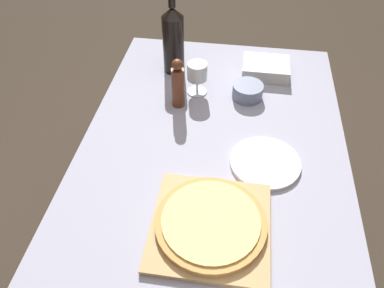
{
  "coord_description": "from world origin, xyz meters",
  "views": [
    {
      "loc": [
        0.06,
        -0.85,
        1.7
      ],
      "look_at": [
        -0.06,
        -0.0,
        0.83
      ],
      "focal_mm": 35.0,
      "sensor_mm": 36.0,
      "label": 1
    }
  ],
  "objects_px": {
    "wine_bottle": "(173,40)",
    "pepper_mill": "(178,84)",
    "wine_glass": "(197,73)",
    "small_bowl": "(248,91)",
    "pizza": "(211,222)"
  },
  "relations": [
    {
      "from": "wine_glass",
      "to": "small_bowl",
      "type": "height_order",
      "value": "wine_glass"
    },
    {
      "from": "pepper_mill",
      "to": "small_bowl",
      "type": "xyz_separation_m",
      "value": [
        0.26,
        0.09,
        -0.07
      ]
    },
    {
      "from": "wine_bottle",
      "to": "wine_glass",
      "type": "bearing_deg",
      "value": -50.28
    },
    {
      "from": "pepper_mill",
      "to": "wine_glass",
      "type": "bearing_deg",
      "value": 56.14
    },
    {
      "from": "wine_bottle",
      "to": "pepper_mill",
      "type": "xyz_separation_m",
      "value": [
        0.06,
        -0.23,
        -0.05
      ]
    },
    {
      "from": "small_bowl",
      "to": "wine_bottle",
      "type": "bearing_deg",
      "value": 155.38
    },
    {
      "from": "pizza",
      "to": "wine_bottle",
      "type": "bearing_deg",
      "value": 107.5
    },
    {
      "from": "pizza",
      "to": "pepper_mill",
      "type": "height_order",
      "value": "pepper_mill"
    },
    {
      "from": "pepper_mill",
      "to": "wine_bottle",
      "type": "bearing_deg",
      "value": 104.06
    },
    {
      "from": "small_bowl",
      "to": "pepper_mill",
      "type": "bearing_deg",
      "value": -161.64
    },
    {
      "from": "wine_bottle",
      "to": "pepper_mill",
      "type": "relative_size",
      "value": 1.7
    },
    {
      "from": "wine_glass",
      "to": "small_bowl",
      "type": "bearing_deg",
      "value": -0.98
    },
    {
      "from": "pizza",
      "to": "small_bowl",
      "type": "bearing_deg",
      "value": 82.86
    },
    {
      "from": "pizza",
      "to": "small_bowl",
      "type": "relative_size",
      "value": 2.62
    },
    {
      "from": "pizza",
      "to": "wine_bottle",
      "type": "height_order",
      "value": "wine_bottle"
    }
  ]
}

